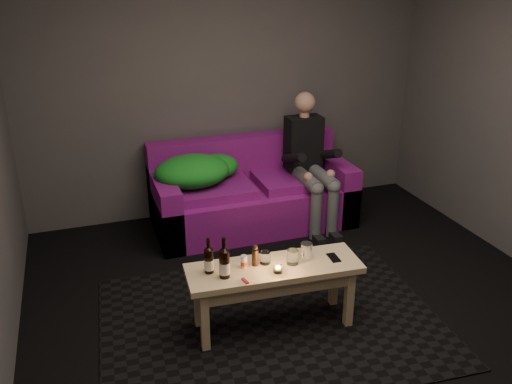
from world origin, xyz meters
The scene contains 17 objects.
floor centered at (0.00, 0.00, 0.00)m, with size 4.50×4.50×0.00m, color black.
room centered at (0.00, 0.47, 1.64)m, with size 4.50×4.50×4.50m.
rug centered at (-0.30, 0.23, 0.01)m, with size 2.36×1.72×0.01m, color black.
sofa centered at (0.08, 1.82, 0.29)m, with size 1.88×0.85×0.81m.
green_blanket centered at (-0.46, 1.81, 0.61)m, with size 0.83×0.57×0.28m.
person centered at (0.62, 1.66, 0.65)m, with size 0.34×0.78×1.26m.
coffee_table centered at (-0.30, 0.18, 0.40)m, with size 1.20×0.45×0.48m.
beer_bottle_a centered at (-0.74, 0.23, 0.57)m, with size 0.06×0.06×0.25m.
beer_bottle_b centered at (-0.66, 0.15, 0.59)m, with size 0.07×0.07×0.28m.
salt_shaker centered at (-0.50, 0.22, 0.53)m, with size 0.04×0.04×0.09m, color silver.
pepper_mill centered at (-0.42, 0.22, 0.54)m, with size 0.04×0.04×0.12m, color black.
tumbler_back centered at (-0.35, 0.23, 0.53)m, with size 0.07×0.07×0.09m, color white.
tealight centered at (-0.31, 0.09, 0.51)m, with size 0.06×0.06×0.05m.
tumbler_front centered at (-0.18, 0.16, 0.53)m, with size 0.08×0.08×0.10m, color white.
steel_cup centered at (-0.06, 0.21, 0.54)m, with size 0.08×0.08×0.11m, color silver.
smartphone centered at (0.12, 0.14, 0.49)m, with size 0.06×0.13×0.01m, color black.
red_lighter centered at (-0.55, 0.05, 0.49)m, with size 0.02×0.07×0.01m, color red.
Camera 1 is at (-1.44, -2.78, 2.34)m, focal length 38.00 mm.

